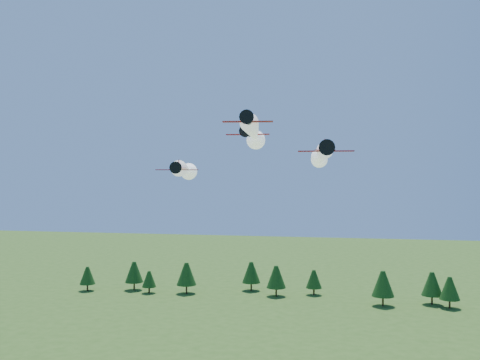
% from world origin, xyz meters
% --- Properties ---
extents(plane_lead, '(9.97, 41.23, 3.70)m').
position_xyz_m(plane_lead, '(-0.53, 12.28, 49.74)').
color(plane_lead, black).
rests_on(plane_lead, ground).
extents(plane_left, '(14.05, 41.70, 3.70)m').
position_xyz_m(plane_left, '(-15.78, 22.14, 43.72)').
color(plane_left, black).
rests_on(plane_left, ground).
extents(plane_right, '(8.85, 46.74, 3.70)m').
position_xyz_m(plane_right, '(10.29, 26.42, 46.50)').
color(plane_right, black).
rests_on(plane_right, ground).
extents(plane_slot, '(7.13, 7.74, 2.50)m').
position_xyz_m(plane_slot, '(-0.71, 7.19, 49.59)').
color(plane_slot, black).
rests_on(plane_slot, ground).
extents(treeline, '(167.56, 22.14, 11.48)m').
position_xyz_m(treeline, '(3.45, 108.30, 6.62)').
color(treeline, '#382314').
rests_on(treeline, ground).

